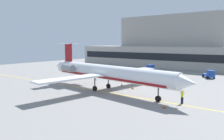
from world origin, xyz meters
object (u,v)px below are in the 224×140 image
(pushback_tractor, at_px, (152,69))
(marshaller, at_px, (182,97))
(baggage_tug, at_px, (209,74))
(regional_jet, at_px, (105,72))

(pushback_tractor, bearing_deg, marshaller, -54.92)
(baggage_tug, height_order, pushback_tractor, pushback_tractor)
(baggage_tug, bearing_deg, regional_jet, -111.96)
(marshaller, bearing_deg, baggage_tug, 97.59)
(regional_jet, relative_size, marshaller, 17.08)
(regional_jet, xyz_separation_m, baggage_tug, (10.95, 27.15, -2.42))
(regional_jet, distance_m, pushback_tractor, 28.69)
(baggage_tug, bearing_deg, pushback_tractor, 176.72)
(regional_jet, height_order, baggage_tug, regional_jet)
(marshaller, bearing_deg, regional_jet, 178.41)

